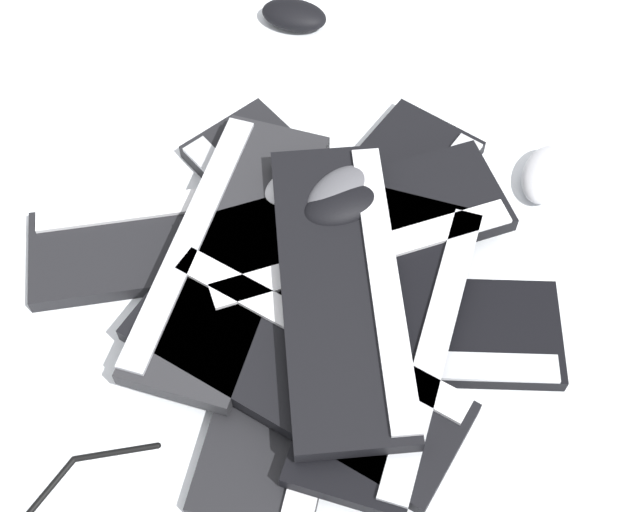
# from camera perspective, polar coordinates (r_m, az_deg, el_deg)

# --- Properties ---
(ground_plane) EXTENTS (3.20, 3.20, 0.00)m
(ground_plane) POSITION_cam_1_polar(r_m,az_deg,el_deg) (1.21, -1.81, -3.32)
(ground_plane) COLOR silver
(keyboard_0) EXTENTS (0.46, 0.28, 0.03)m
(keyboard_0) POSITION_cam_1_polar(r_m,az_deg,el_deg) (1.27, -0.62, 2.42)
(keyboard_0) COLOR black
(keyboard_0) RESTS_ON ground
(keyboard_1) EXTENTS (0.25, 0.46, 0.03)m
(keyboard_1) POSITION_cam_1_polar(r_m,az_deg,el_deg) (1.26, -8.37, 1.14)
(keyboard_1) COLOR black
(keyboard_1) RESTS_ON ground
(keyboard_2) EXTENTS (0.45, 0.38, 0.03)m
(keyboard_2) POSITION_cam_1_polar(r_m,az_deg,el_deg) (1.16, -1.72, -6.66)
(keyboard_2) COLOR black
(keyboard_2) RESTS_ON ground
(keyboard_3) EXTENTS (0.32, 0.46, 0.03)m
(keyboard_3) POSITION_cam_1_polar(r_m,az_deg,el_deg) (1.18, 4.67, -4.88)
(keyboard_3) COLOR black
(keyboard_3) RESTS_ON ground
(keyboard_4) EXTENTS (0.36, 0.45, 0.03)m
(keyboard_4) POSITION_cam_1_polar(r_m,az_deg,el_deg) (1.27, 2.81, 2.15)
(keyboard_4) COLOR black
(keyboard_4) RESTS_ON ground
(keyboard_5) EXTENTS (0.18, 0.45, 0.03)m
(keyboard_5) POSITION_cam_1_polar(r_m,az_deg,el_deg) (1.22, 1.90, 1.84)
(keyboard_5) COLOR black
(keyboard_5) RESTS_ON keyboard_4
(keyboard_6) EXTENTS (0.44, 0.39, 0.03)m
(keyboard_6) POSITION_cam_1_polar(r_m,az_deg,el_deg) (1.21, -5.88, 0.35)
(keyboard_6) COLOR #232326
(keyboard_6) RESTS_ON keyboard_1
(keyboard_7) EXTENTS (0.43, 0.40, 0.03)m
(keyboard_7) POSITION_cam_1_polar(r_m,az_deg,el_deg) (1.14, 4.65, -5.28)
(keyboard_7) COLOR black
(keyboard_7) RESTS_ON keyboard_3
(keyboard_8) EXTENTS (0.46, 0.27, 0.03)m
(keyboard_8) POSITION_cam_1_polar(r_m,az_deg,el_deg) (1.14, 1.44, -2.05)
(keyboard_8) COLOR black
(keyboard_8) RESTS_ON keyboard_7
(keyboard_9) EXTENTS (0.44, 0.38, 0.03)m
(keyboard_9) POSITION_cam_1_polar(r_m,az_deg,el_deg) (1.12, -1.54, -7.23)
(keyboard_9) COLOR black
(keyboard_9) RESTS_ON keyboard_2
(mouse_0) EXTENTS (0.12, 0.12, 0.04)m
(mouse_0) POSITION_cam_1_polar(r_m,az_deg,el_deg) (1.35, 14.24, 5.08)
(mouse_0) COLOR #B7B7BC
(mouse_0) RESTS_ON ground
(mouse_1) EXTENTS (0.09, 0.12, 0.04)m
(mouse_1) POSITION_cam_1_polar(r_m,az_deg,el_deg) (1.26, -1.33, 4.55)
(mouse_1) COLOR #B7B7BC
(mouse_1) RESTS_ON keyboard_0
(mouse_2) EXTENTS (0.07, 0.11, 0.04)m
(mouse_2) POSITION_cam_1_polar(r_m,az_deg,el_deg) (1.20, 1.43, 3.18)
(mouse_2) COLOR black
(mouse_2) RESTS_ON keyboard_5
(mouse_3) EXTENTS (0.11, 0.13, 0.04)m
(mouse_3) POSITION_cam_1_polar(r_m,az_deg,el_deg) (1.21, 1.19, 3.98)
(mouse_3) COLOR #4C4C51
(mouse_3) RESTS_ON keyboard_5
(mouse_4) EXTENTS (0.12, 0.12, 0.04)m
(mouse_4) POSITION_cam_1_polar(r_m,az_deg,el_deg) (1.23, 0.19, 2.88)
(mouse_4) COLOR black
(mouse_4) RESTS_ON keyboard_0
(mouse_5) EXTENTS (0.12, 0.13, 0.04)m
(mouse_5) POSITION_cam_1_polar(r_m,az_deg,el_deg) (1.53, -1.67, 15.15)
(mouse_5) COLOR black
(mouse_5) RESTS_ON ground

